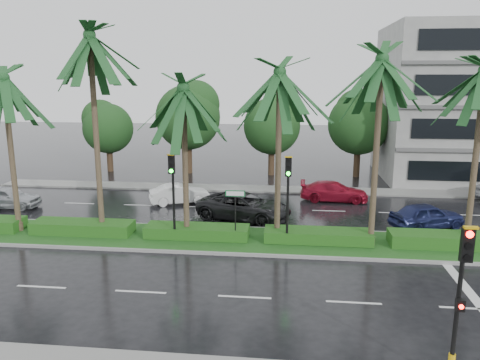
# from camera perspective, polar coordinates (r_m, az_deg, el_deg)

# --- Properties ---
(ground) EXTENTS (120.00, 120.00, 0.00)m
(ground) POSITION_cam_1_polar(r_m,az_deg,el_deg) (22.55, 1.84, -8.43)
(ground) COLOR black
(ground) RESTS_ON ground
(far_sidewalk) EXTENTS (40.00, 2.00, 0.12)m
(far_sidewalk) POSITION_cam_1_polar(r_m,az_deg,el_deg) (34.00, 3.41, -1.13)
(far_sidewalk) COLOR gray
(far_sidewalk) RESTS_ON ground
(median) EXTENTS (36.00, 4.00, 0.15)m
(median) POSITION_cam_1_polar(r_m,az_deg,el_deg) (23.46, 2.03, -7.38)
(median) COLOR gray
(median) RESTS_ON ground
(hedge) EXTENTS (35.20, 1.40, 0.60)m
(hedge) POSITION_cam_1_polar(r_m,az_deg,el_deg) (23.34, 2.03, -6.52)
(hedge) COLOR #174C15
(hedge) RESTS_ON median
(lane_markings) EXTENTS (34.00, 13.06, 0.01)m
(lane_markings) POSITION_cam_1_polar(r_m,az_deg,el_deg) (22.14, 9.70, -9.00)
(lane_markings) COLOR silver
(lane_markings) RESTS_ON ground
(palm_row) EXTENTS (26.30, 4.20, 10.63)m
(palm_row) POSITION_cam_1_polar(r_m,az_deg,el_deg) (22.21, -1.10, 11.91)
(palm_row) COLOR #3D3423
(palm_row) RESTS_ON median
(signal_near) EXTENTS (0.34, 0.45, 4.36)m
(signal_near) POSITION_cam_1_polar(r_m,az_deg,el_deg) (13.61, 25.23, -12.81)
(signal_near) COLOR black
(signal_near) RESTS_ON near_sidewalk
(signal_median_left) EXTENTS (0.34, 0.42, 4.36)m
(signal_median_left) POSITION_cam_1_polar(r_m,az_deg,el_deg) (22.60, -8.22, -0.56)
(signal_median_left) COLOR black
(signal_median_left) RESTS_ON median
(signal_median_right) EXTENTS (0.34, 0.42, 4.36)m
(signal_median_right) POSITION_cam_1_polar(r_m,az_deg,el_deg) (21.90, 5.87, -0.91)
(signal_median_right) COLOR black
(signal_median_right) RESTS_ON median
(street_sign) EXTENTS (0.95, 0.09, 2.60)m
(street_sign) POSITION_cam_1_polar(r_m,az_deg,el_deg) (22.44, -0.58, -2.82)
(street_sign) COLOR black
(street_sign) RESTS_ON median
(bg_trees) EXTENTS (32.47, 5.41, 7.81)m
(bg_trees) POSITION_cam_1_polar(r_m,az_deg,el_deg) (38.78, 4.15, 7.25)
(bg_trees) COLOR #342217
(bg_trees) RESTS_ON ground
(car_silver) EXTENTS (1.83, 4.16, 1.39)m
(car_silver) POSITION_cam_1_polar(r_m,az_deg,el_deg) (32.63, -26.58, -1.88)
(car_silver) COLOR #ADB0B5
(car_silver) RESTS_ON ground
(car_white) EXTENTS (2.68, 4.06, 1.27)m
(car_white) POSITION_cam_1_polar(r_m,az_deg,el_deg) (30.51, -7.37, -1.69)
(car_white) COLOR white
(car_white) RESTS_ON ground
(car_darkgrey) EXTENTS (3.96, 5.91, 1.51)m
(car_darkgrey) POSITION_cam_1_polar(r_m,az_deg,el_deg) (26.92, 0.51, -3.24)
(car_darkgrey) COLOR black
(car_darkgrey) RESTS_ON ground
(car_red) EXTENTS (1.96, 4.48, 1.28)m
(car_red) POSITION_cam_1_polar(r_m,az_deg,el_deg) (31.53, 11.38, -1.36)
(car_red) COLOR maroon
(car_red) RESTS_ON ground
(car_blue) EXTENTS (3.08, 4.38, 1.39)m
(car_blue) POSITION_cam_1_polar(r_m,az_deg,el_deg) (27.31, 21.81, -4.06)
(car_blue) COLOR navy
(car_blue) RESTS_ON ground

